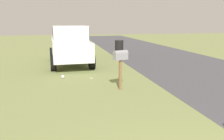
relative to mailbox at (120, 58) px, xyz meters
name	(u,v)px	position (x,y,z in m)	size (l,w,h in m)	color
mailbox	(120,58)	(0.00, 0.00, 0.00)	(0.36, 0.54, 1.36)	brown
pickup_truck	(70,44)	(5.16, 1.51, 0.01)	(5.04, 2.31, 2.09)	silver
trash_bin	(119,48)	(7.90, -1.90, -0.56)	(0.59, 0.59, 1.05)	black
litter_bag_near_hydrant	(63,77)	(2.03, 1.93, -1.02)	(0.14, 0.14, 0.14)	silver
litter_wrapper_midfield_a	(92,78)	(1.83, 0.77, -1.08)	(0.12, 0.08, 0.01)	silver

